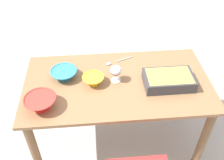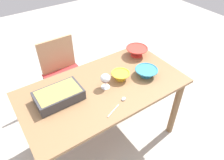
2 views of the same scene
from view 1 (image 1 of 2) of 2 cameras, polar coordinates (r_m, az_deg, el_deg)
ground_plane at (r=2.52m, az=0.97°, el=-13.23°), size 8.00×8.00×0.00m
dining_table at (r=2.05m, az=1.16°, el=-3.10°), size 1.43×0.77×0.75m
wine_glass at (r=1.92m, az=0.87°, el=1.97°), size 0.09×0.09×0.14m
casserole_dish at (r=1.95m, az=12.48°, el=0.07°), size 0.37×0.22×0.09m
mixing_bowl at (r=1.93m, az=-4.16°, el=0.18°), size 0.17×0.17×0.07m
small_bowl at (r=2.01m, az=-10.61°, el=1.45°), size 0.21×0.21×0.07m
serving_bowl at (r=1.80m, az=-15.56°, el=-4.77°), size 0.22×0.22×0.09m
serving_spoon at (r=2.14m, az=0.47°, el=4.01°), size 0.23×0.11×0.01m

